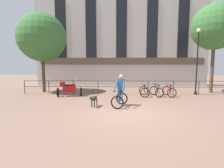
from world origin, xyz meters
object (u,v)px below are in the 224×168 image
(dog, at_px, (94,99))
(parked_bicycle_near_lamp, at_px, (144,91))
(parked_bicycle_mid_left, at_px, (157,91))
(cyclist_with_bike, at_px, (120,92))
(parked_motorcycle, at_px, (69,88))
(street_lamp, at_px, (197,58))
(parked_bicycle_mid_right, at_px, (169,91))

(dog, height_order, parked_bicycle_near_lamp, parked_bicycle_near_lamp)
(dog, height_order, parked_bicycle_mid_left, parked_bicycle_mid_left)
(cyclist_with_bike, distance_m, parked_motorcycle, 4.55)
(dog, xyz_separation_m, street_lamp, (7.17, 4.10, 2.27))
(parked_motorcycle, bearing_deg, parked_bicycle_near_lamp, -98.37)
(cyclist_with_bike, relative_size, dog, 1.85)
(street_lamp, bearing_deg, parked_bicycle_near_lamp, -168.04)
(parked_bicycle_mid_left, height_order, parked_bicycle_mid_right, same)
(cyclist_with_bike, bearing_deg, street_lamp, 47.61)
(dog, distance_m, parked_bicycle_near_lamp, 4.55)
(parked_bicycle_mid_left, relative_size, parked_bicycle_mid_right, 1.05)
(cyclist_with_bike, height_order, parked_bicycle_near_lamp, cyclist_with_bike)
(street_lamp, bearing_deg, parked_bicycle_mid_right, -159.23)
(cyclist_with_bike, distance_m, parked_bicycle_mid_left, 4.05)
(parked_bicycle_mid_left, bearing_deg, parked_bicycle_mid_right, 170.68)
(parked_bicycle_mid_right, bearing_deg, cyclist_with_bike, 37.55)
(cyclist_with_bike, relative_size, parked_bicycle_mid_right, 1.48)
(dog, xyz_separation_m, parked_bicycle_near_lamp, (3.17, 3.26, -0.08))
(parked_motorcycle, distance_m, parked_bicycle_near_lamp, 5.33)
(parked_bicycle_near_lamp, height_order, parked_bicycle_mid_left, same)
(parked_bicycle_mid_left, distance_m, parked_bicycle_mid_right, 0.88)
(parked_bicycle_near_lamp, bearing_deg, parked_bicycle_mid_left, -175.84)
(parked_bicycle_mid_left, xyz_separation_m, street_lamp, (3.11, 0.85, 2.35))
(parked_bicycle_mid_right, bearing_deg, street_lamp, -162.47)
(parked_motorcycle, relative_size, parked_bicycle_near_lamp, 1.56)
(parked_bicycle_mid_right, bearing_deg, parked_bicycle_mid_left, -3.25)
(parked_motorcycle, distance_m, street_lamp, 9.62)
(parked_bicycle_near_lamp, xyz_separation_m, parked_bicycle_mid_left, (0.88, 0.00, -0.00))
(cyclist_with_bike, xyz_separation_m, parked_bicycle_near_lamp, (1.76, 3.04, -0.41))
(dog, relative_size, parked_bicycle_mid_right, 0.80)
(street_lamp, bearing_deg, parked_bicycle_mid_left, -164.79)
(cyclist_with_bike, relative_size, parked_motorcycle, 0.94)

